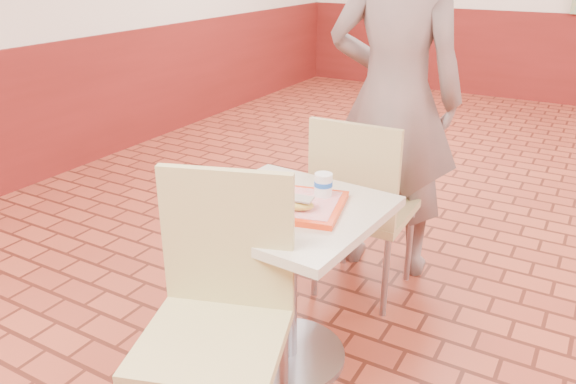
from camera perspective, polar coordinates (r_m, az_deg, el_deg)
The scene contains 8 objects.
main_table at distance 2.25m, azimuth 0.00°, elevation -6.89°, with size 0.68×0.68×0.72m.
chair_main_front at distance 1.88m, azimuth -7.05°, elevation -11.42°, with size 0.57×0.57×0.98m.
chair_main_back at distance 2.69m, azimuth 7.37°, elevation -0.93°, with size 0.44×0.44×0.93m.
customer at distance 2.90m, azimuth 10.69°, elevation 9.31°, with size 0.68×0.45×1.87m, color #745F5A.
serving_tray at distance 2.14m, azimuth -0.00°, elevation -1.17°, with size 0.41×0.32×0.03m.
ring_donut at distance 2.24m, azimuth -2.32°, elevation 0.79°, with size 0.11×0.11×0.04m, color #BC7D44.
long_john_donut at distance 2.06m, azimuth 0.56°, elevation -1.12°, with size 0.16×0.10×0.05m.
paper_cup at distance 2.17m, azimuth 3.61°, elevation 0.78°, with size 0.07×0.07×0.09m.
Camera 1 is at (-0.33, -2.14, 1.61)m, focal length 35.00 mm.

